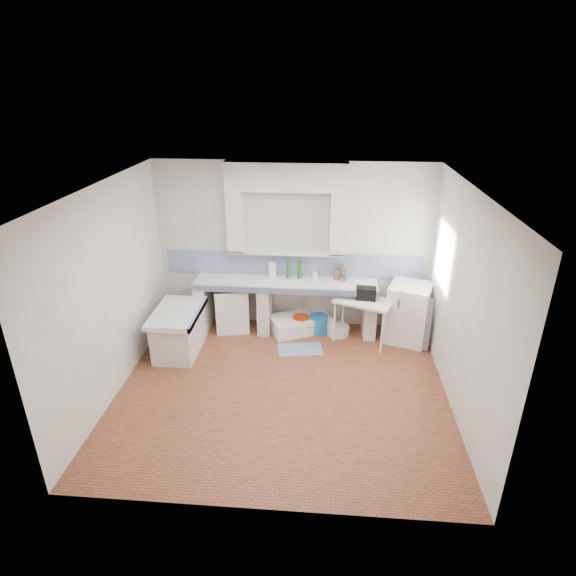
# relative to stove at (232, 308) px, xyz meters

# --- Properties ---
(floor) EXTENTS (4.50, 4.50, 0.00)m
(floor) POSITION_rel_stove_xyz_m (1.01, -1.69, -0.39)
(floor) COLOR brown
(floor) RESTS_ON ground
(ceiling) EXTENTS (4.50, 4.50, 0.00)m
(ceiling) POSITION_rel_stove_xyz_m (1.01, -1.69, 2.41)
(ceiling) COLOR silver
(ceiling) RESTS_ON ground
(wall_back) EXTENTS (4.50, 0.00, 4.50)m
(wall_back) POSITION_rel_stove_xyz_m (1.01, 0.31, 1.01)
(wall_back) COLOR silver
(wall_back) RESTS_ON ground
(wall_front) EXTENTS (4.50, 0.00, 4.50)m
(wall_front) POSITION_rel_stove_xyz_m (1.01, -3.69, 1.01)
(wall_front) COLOR silver
(wall_front) RESTS_ON ground
(wall_left) EXTENTS (0.00, 4.50, 4.50)m
(wall_left) POSITION_rel_stove_xyz_m (-1.24, -1.69, 1.01)
(wall_left) COLOR silver
(wall_left) RESTS_ON ground
(wall_right) EXTENTS (0.00, 4.50, 4.50)m
(wall_right) POSITION_rel_stove_xyz_m (3.26, -1.69, 1.01)
(wall_right) COLOR silver
(wall_right) RESTS_ON ground
(alcove_mass) EXTENTS (1.90, 0.25, 0.45)m
(alcove_mass) POSITION_rel_stove_xyz_m (0.91, 0.18, 2.19)
(alcove_mass) COLOR silver
(alcove_mass) RESTS_ON ground
(window_frame) EXTENTS (0.35, 0.86, 1.06)m
(window_frame) POSITION_rel_stove_xyz_m (3.43, -0.49, 1.21)
(window_frame) COLOR #381E12
(window_frame) RESTS_ON ground
(lace_valance) EXTENTS (0.01, 0.84, 0.24)m
(lace_valance) POSITION_rel_stove_xyz_m (3.29, -0.49, 1.59)
(lace_valance) COLOR white
(lace_valance) RESTS_ON ground
(counter_slab) EXTENTS (3.00, 0.60, 0.08)m
(counter_slab) POSITION_rel_stove_xyz_m (0.91, 0.01, 0.47)
(counter_slab) COLOR white
(counter_slab) RESTS_ON ground
(counter_lip) EXTENTS (3.00, 0.04, 0.10)m
(counter_lip) POSITION_rel_stove_xyz_m (0.91, -0.27, 0.47)
(counter_lip) COLOR navy
(counter_lip) RESTS_ON ground
(counter_pier_left) EXTENTS (0.20, 0.55, 0.82)m
(counter_pier_left) POSITION_rel_stove_xyz_m (-0.49, 0.01, 0.02)
(counter_pier_left) COLOR silver
(counter_pier_left) RESTS_ON ground
(counter_pier_mid) EXTENTS (0.20, 0.55, 0.82)m
(counter_pier_mid) POSITION_rel_stove_xyz_m (0.56, 0.01, 0.02)
(counter_pier_mid) COLOR silver
(counter_pier_mid) RESTS_ON ground
(counter_pier_right) EXTENTS (0.20, 0.55, 0.82)m
(counter_pier_right) POSITION_rel_stove_xyz_m (2.31, 0.01, 0.02)
(counter_pier_right) COLOR silver
(counter_pier_right) RESTS_ON ground
(peninsula_top) EXTENTS (0.70, 1.10, 0.08)m
(peninsula_top) POSITION_rel_stove_xyz_m (-0.69, -0.79, 0.27)
(peninsula_top) COLOR white
(peninsula_top) RESTS_ON ground
(peninsula_base) EXTENTS (0.60, 1.00, 0.62)m
(peninsula_base) POSITION_rel_stove_xyz_m (-0.69, -0.79, -0.08)
(peninsula_base) COLOR silver
(peninsula_base) RESTS_ON ground
(peninsula_lip) EXTENTS (0.04, 1.10, 0.10)m
(peninsula_lip) POSITION_rel_stove_xyz_m (-0.36, -0.79, 0.27)
(peninsula_lip) COLOR navy
(peninsula_lip) RESTS_ON ground
(backsplash) EXTENTS (4.27, 0.03, 0.40)m
(backsplash) POSITION_rel_stove_xyz_m (1.01, 0.29, 0.71)
(backsplash) COLOR navy
(backsplash) RESTS_ON ground
(stove) EXTENTS (0.64, 0.63, 0.77)m
(stove) POSITION_rel_stove_xyz_m (0.00, 0.00, 0.00)
(stove) COLOR white
(stove) RESTS_ON ground
(sink) EXTENTS (1.11, 0.89, 0.24)m
(sink) POSITION_rel_stove_xyz_m (1.16, 0.02, -0.27)
(sink) COLOR white
(sink) RESTS_ON ground
(side_table) EXTENTS (1.01, 0.79, 0.04)m
(side_table) POSITION_rel_stove_xyz_m (2.17, -0.26, -0.02)
(side_table) COLOR white
(side_table) RESTS_ON ground
(fridge) EXTENTS (0.80, 0.80, 0.97)m
(fridge) POSITION_rel_stove_xyz_m (2.92, -0.14, 0.10)
(fridge) COLOR white
(fridge) RESTS_ON ground
(bucket_red) EXTENTS (0.34, 0.34, 0.25)m
(bucket_red) POSITION_rel_stove_xyz_m (0.77, 0.04, -0.26)
(bucket_red) COLOR red
(bucket_red) RESTS_ON ground
(bucket_orange) EXTENTS (0.30, 0.30, 0.28)m
(bucket_orange) POSITION_rel_stove_xyz_m (1.18, -0.02, -0.25)
(bucket_orange) COLOR #D73A04
(bucket_orange) RESTS_ON ground
(bucket_blue) EXTENTS (0.36, 0.36, 0.30)m
(bucket_blue) POSITION_rel_stove_xyz_m (1.47, -0.02, -0.24)
(bucket_blue) COLOR #1C6AB8
(bucket_blue) RESTS_ON ground
(basin_white) EXTENTS (0.49, 0.49, 0.15)m
(basin_white) POSITION_rel_stove_xyz_m (1.80, -0.07, -0.31)
(basin_white) COLOR white
(basin_white) RESTS_ON ground
(water_bottle_a) EXTENTS (0.10, 0.10, 0.29)m
(water_bottle_a) POSITION_rel_stove_xyz_m (0.95, 0.15, -0.24)
(water_bottle_a) COLOR silver
(water_bottle_a) RESTS_ON ground
(water_bottle_b) EXTENTS (0.09, 0.09, 0.30)m
(water_bottle_b) POSITION_rel_stove_xyz_m (1.30, 0.16, -0.24)
(water_bottle_b) COLOR silver
(water_bottle_b) RESTS_ON ground
(black_bag) EXTENTS (0.33, 0.21, 0.20)m
(black_bag) POSITION_rel_stove_xyz_m (2.21, -0.22, 0.45)
(black_bag) COLOR black
(black_bag) RESTS_ON side_table
(green_bottle_a) EXTENTS (0.09, 0.09, 0.30)m
(green_bottle_a) POSITION_rel_stove_xyz_m (0.94, 0.15, 0.67)
(green_bottle_a) COLOR #1B691A
(green_bottle_a) RESTS_ON counter_slab
(green_bottle_b) EXTENTS (0.09, 0.09, 0.30)m
(green_bottle_b) POSITION_rel_stove_xyz_m (1.13, 0.16, 0.66)
(green_bottle_b) COLOR #1B691A
(green_bottle_b) RESTS_ON counter_slab
(knife_block) EXTENTS (0.11, 0.10, 0.18)m
(knife_block) POSITION_rel_stove_xyz_m (1.75, 0.16, 0.60)
(knife_block) COLOR brown
(knife_block) RESTS_ON counter_slab
(cutting_board) EXTENTS (0.02, 0.20, 0.27)m
(cutting_board) POSITION_rel_stove_xyz_m (1.88, 0.16, 0.65)
(cutting_board) COLOR brown
(cutting_board) RESTS_ON counter_slab
(paper_towel) EXTENTS (0.15, 0.15, 0.27)m
(paper_towel) POSITION_rel_stove_xyz_m (0.68, 0.16, 0.65)
(paper_towel) COLOR white
(paper_towel) RESTS_ON counter_slab
(soap_bottle) EXTENTS (0.10, 0.11, 0.18)m
(soap_bottle) POSITION_rel_stove_xyz_m (1.39, 0.16, 0.60)
(soap_bottle) COLOR white
(soap_bottle) RESTS_ON counter_slab
(rug) EXTENTS (0.75, 0.50, 0.01)m
(rug) POSITION_rel_stove_xyz_m (1.20, -0.62, -0.38)
(rug) COLOR #364A87
(rug) RESTS_ON ground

